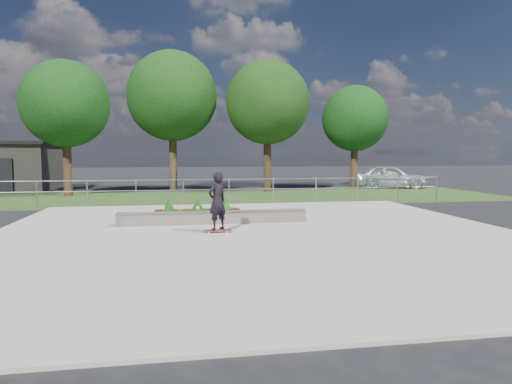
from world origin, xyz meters
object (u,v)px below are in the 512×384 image
skateboarder (217,201)px  parked_car (390,176)px  planter_bed (198,212)px  grind_ledge (213,217)px

skateboarder → parked_car: (12.48, 14.93, -0.19)m
planter_bed → parked_car: 17.50m
planter_bed → parked_car: bearing=42.5°
grind_ledge → skateboarder: (-0.01, -1.66, 0.69)m
planter_bed → parked_car: (12.90, 11.81, 0.52)m
skateboarder → planter_bed: bearing=97.8°
grind_ledge → planter_bed: (-0.44, 1.46, -0.02)m
grind_ledge → skateboarder: bearing=-90.3°
skateboarder → parked_car: skateboarder is taller
planter_bed → skateboarder: size_ratio=1.74×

